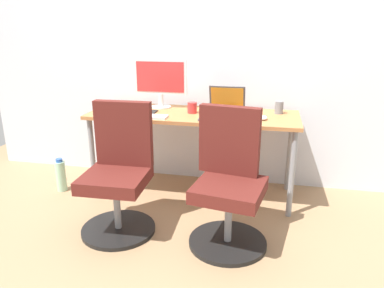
{
  "coord_description": "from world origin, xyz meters",
  "views": [
    {
      "loc": [
        0.63,
        -2.97,
        1.46
      ],
      "look_at": [
        0.0,
        -0.05,
        0.48
      ],
      "focal_mm": 34.35,
      "sensor_mm": 36.0,
      "label": 1
    }
  ],
  "objects": [
    {
      "name": "keyboard_by_monitor",
      "position": [
        -0.34,
        -0.22,
        0.75
      ],
      "size": [
        0.34,
        0.12,
        0.02
      ],
      "primitive_type": "cube",
      "color": "silver",
      "rests_on": "desk"
    },
    {
      "name": "water_bottle_on_floor",
      "position": [
        -1.19,
        -0.21,
        0.15
      ],
      "size": [
        0.09,
        0.09,
        0.31
      ],
      "color": "#A5D8B2",
      "rests_on": "ground"
    },
    {
      "name": "back_wall",
      "position": [
        0.0,
        0.38,
        1.3
      ],
      "size": [
        4.4,
        0.04,
        2.6
      ],
      "primitive_type": "cube",
      "color": "silver",
      "rests_on": "ground"
    },
    {
      "name": "keyboard_by_laptop",
      "position": [
        0.26,
        -0.2,
        0.75
      ],
      "size": [
        0.34,
        0.12,
        0.02
      ],
      "primitive_type": "cube",
      "color": "#515156",
      "rests_on": "desk"
    },
    {
      "name": "mouse_by_monitor",
      "position": [
        -0.63,
        -0.0,
        0.76
      ],
      "size": [
        0.06,
        0.1,
        0.03
      ],
      "primitive_type": "ellipsoid",
      "color": "#B7B7B7",
      "rests_on": "desk"
    },
    {
      "name": "desktop_monitor",
      "position": [
        -0.33,
        0.16,
        0.99
      ],
      "size": [
        0.48,
        0.18,
        0.43
      ],
      "color": "silver",
      "rests_on": "desk"
    },
    {
      "name": "open_laptop",
      "position": [
        0.27,
        0.08,
        0.79
      ],
      "size": [
        0.31,
        0.29,
        0.22
      ],
      "color": "#4C4C51",
      "rests_on": "desk"
    },
    {
      "name": "mouse_by_laptop",
      "position": [
        0.59,
        -0.1,
        0.76
      ],
      "size": [
        0.06,
        0.1,
        0.03
      ],
      "primitive_type": "ellipsoid",
      "color": "silver",
      "rests_on": "desk"
    },
    {
      "name": "office_chair_left",
      "position": [
        -0.4,
        -0.69,
        0.42
      ],
      "size": [
        0.54,
        0.54,
        0.94
      ],
      "color": "black",
      "rests_on": "ground"
    },
    {
      "name": "ground_plane",
      "position": [
        0.0,
        0.0,
        0.0
      ],
      "size": [
        5.28,
        5.28,
        0.0
      ],
      "primitive_type": "plane",
      "color": "#9E7A56"
    },
    {
      "name": "coffee_mug",
      "position": [
        -0.01,
        0.01,
        0.79
      ],
      "size": [
        0.08,
        0.08,
        0.09
      ],
      "primitive_type": "cylinder",
      "color": "red",
      "rests_on": "desk"
    },
    {
      "name": "office_chair_right",
      "position": [
        0.39,
        -0.69,
        0.42
      ],
      "size": [
        0.54,
        0.54,
        0.94
      ],
      "color": "black",
      "rests_on": "ground"
    },
    {
      "name": "pen_cup",
      "position": [
        0.71,
        0.14,
        0.79
      ],
      "size": [
        0.07,
        0.07,
        0.1
      ],
      "primitive_type": "cylinder",
      "color": "slate",
      "rests_on": "desk"
    },
    {
      "name": "phone_near_laptop",
      "position": [
        -0.35,
        -0.05,
        0.75
      ],
      "size": [
        0.07,
        0.14,
        0.01
      ],
      "primitive_type": "cube",
      "color": "black",
      "rests_on": "desk"
    },
    {
      "name": "desk",
      "position": [
        0.0,
        0.0,
        0.67
      ],
      "size": [
        1.76,
        0.61,
        0.74
      ],
      "color": "#B77542",
      "rests_on": "ground"
    }
  ]
}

